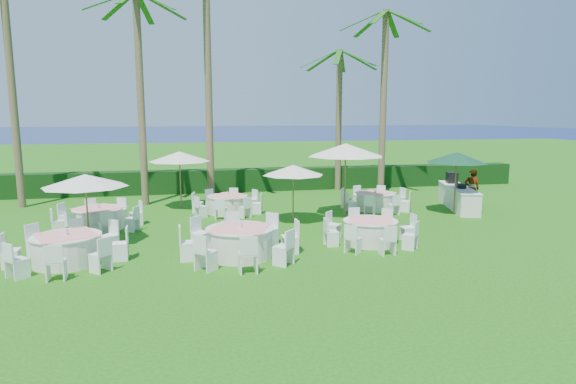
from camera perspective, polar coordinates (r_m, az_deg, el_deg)
name	(u,v)px	position (r m, az deg, el deg)	size (l,w,h in m)	color
ground	(252,253)	(14.57, -4.28, -7.23)	(120.00, 120.00, 0.00)	#1F560E
hedge	(223,180)	(26.16, -7.66, 1.36)	(34.00, 1.00, 1.20)	black
ocean	(197,133)	(115.96, -10.78, 6.93)	(260.00, 260.00, 0.00)	#081152
banquet_table_a	(67,248)	(14.77, -24.73, -6.09)	(3.26, 3.26, 0.98)	silver
banquet_table_b	(240,241)	(14.14, -5.70, -5.82)	(3.47, 3.47, 1.04)	silver
banquet_table_c	(370,231)	(15.74, 9.72, -4.57)	(3.05, 3.05, 0.93)	silver
banquet_table_d	(99,218)	(18.70, -21.54, -2.89)	(3.04, 3.04, 0.94)	silver
banquet_table_e	(227,204)	(20.41, -7.20, -1.40)	(2.94, 2.94, 0.90)	silver
banquet_table_f	(375,201)	(21.32, 10.31, -1.01)	(3.00, 3.00, 0.92)	silver
umbrella_a	(85,181)	(16.20, -22.91, 1.25)	(2.60, 2.60, 2.28)	brown
umbrella_b	(293,170)	(18.19, 0.62, 2.61)	(2.33, 2.33, 2.23)	brown
umbrella_c	(179,157)	(21.50, -12.74, 4.12)	(2.65, 2.65, 2.53)	brown
umbrella_d	(346,150)	(19.30, 6.85, 4.97)	(3.08, 3.08, 2.98)	brown
umbrella_green	(457,158)	(20.97, 19.37, 3.87)	(2.50, 2.50, 2.59)	brown
buffet_table	(458,197)	(22.62, 19.48, -0.51)	(2.00, 4.21, 1.47)	silver
staff_person	(472,189)	(22.57, 20.94, 0.33)	(0.64, 0.42, 1.76)	gray
palm_a	(11,77)	(24.37, -29.99, 11.70)	(4.40, 4.17, 10.45)	brown
palm_b	(140,91)	(22.82, -17.09, 11.38)	(4.28, 4.35, 9.38)	brown
palm_c	(208,75)	(22.39, -9.45, 13.57)	(4.41, 4.10, 10.80)	brown
palm_d	(339,113)	(26.40, 6.04, 9.30)	(4.40, 4.17, 7.52)	brown
palm_e	(384,96)	(24.40, 11.26, 11.04)	(4.39, 4.18, 9.05)	brown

